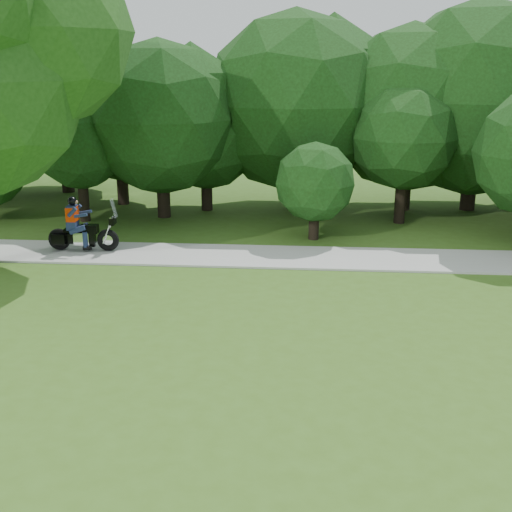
{
  "coord_description": "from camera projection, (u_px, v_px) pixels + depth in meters",
  "views": [
    {
      "loc": [
        -1.61,
        -9.76,
        5.4
      ],
      "look_at": [
        -2.76,
        4.42,
        1.12
      ],
      "focal_mm": 45.0,
      "sensor_mm": 36.0,
      "label": 1
    }
  ],
  "objects": [
    {
      "name": "tree_line",
      "position": [
        395.0,
        113.0,
        23.47
      ],
      "size": [
        39.17,
        12.55,
        7.74
      ],
      "color": "black",
      "rests_on": "ground"
    },
    {
      "name": "ground",
      "position": [
        399.0,
        399.0,
        10.75
      ],
      "size": [
        100.0,
        100.0,
        0.0
      ],
      "primitive_type": "plane",
      "color": "#3B5E1B",
      "rests_on": "ground"
    },
    {
      "name": "touring_motorcycle",
      "position": [
        79.0,
        231.0,
        18.92
      ],
      "size": [
        2.13,
        0.62,
        1.63
      ],
      "rotation": [
        0.0,
        0.0,
        0.03
      ],
      "color": "black",
      "rests_on": "walkway"
    },
    {
      "name": "walkway",
      "position": [
        362.0,
        259.0,
        18.37
      ],
      "size": [
        60.0,
        2.2,
        0.06
      ],
      "primitive_type": "cube",
      "color": "#A7A7A1",
      "rests_on": "ground"
    }
  ]
}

